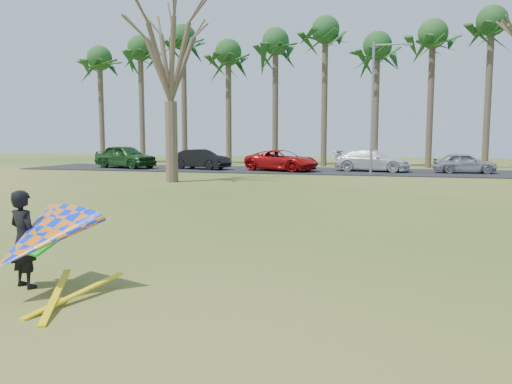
% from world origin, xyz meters
% --- Properties ---
extents(ground, '(100.00, 100.00, 0.00)m').
position_xyz_m(ground, '(0.00, 0.00, 0.00)').
color(ground, '#235011').
rests_on(ground, ground).
extents(parking_strip, '(46.00, 7.00, 0.06)m').
position_xyz_m(parking_strip, '(0.00, 25.00, 0.03)').
color(parking_strip, black).
rests_on(parking_strip, ground).
extents(palm_0, '(4.84, 4.84, 10.84)m').
position_xyz_m(palm_0, '(-22.00, 31.00, 9.17)').
color(palm_0, brown).
rests_on(palm_0, ground).
extents(palm_1, '(4.84, 4.84, 11.54)m').
position_xyz_m(palm_1, '(-18.00, 31.00, 9.85)').
color(palm_1, brown).
rests_on(palm_1, ground).
extents(palm_2, '(4.84, 4.84, 12.24)m').
position_xyz_m(palm_2, '(-14.00, 31.00, 10.52)').
color(palm_2, '#483B2B').
rests_on(palm_2, ground).
extents(palm_3, '(4.84, 4.84, 10.84)m').
position_xyz_m(palm_3, '(-10.00, 31.00, 9.17)').
color(palm_3, '#493C2B').
rests_on(palm_3, ground).
extents(palm_4, '(4.84, 4.84, 11.54)m').
position_xyz_m(palm_4, '(-6.00, 31.00, 9.85)').
color(palm_4, '#48392B').
rests_on(palm_4, ground).
extents(palm_5, '(4.84, 4.84, 12.24)m').
position_xyz_m(palm_5, '(-2.00, 31.00, 10.52)').
color(palm_5, '#4E3F2F').
rests_on(palm_5, ground).
extents(palm_6, '(4.84, 4.84, 10.84)m').
position_xyz_m(palm_6, '(2.00, 31.00, 9.17)').
color(palm_6, brown).
rests_on(palm_6, ground).
extents(palm_7, '(4.84, 4.84, 11.54)m').
position_xyz_m(palm_7, '(6.00, 31.00, 9.85)').
color(palm_7, '#4B3A2D').
rests_on(palm_7, ground).
extents(palm_8, '(4.84, 4.84, 12.24)m').
position_xyz_m(palm_8, '(10.00, 31.00, 10.52)').
color(palm_8, '#4A3D2C').
rests_on(palm_8, ground).
extents(bare_tree_left, '(6.60, 6.60, 9.70)m').
position_xyz_m(bare_tree_left, '(-8.00, 15.00, 6.92)').
color(bare_tree_left, brown).
rests_on(bare_tree_left, ground).
extents(streetlight, '(2.28, 0.18, 8.00)m').
position_xyz_m(streetlight, '(2.16, 22.00, 4.46)').
color(streetlight, gray).
rests_on(streetlight, ground).
extents(car_0, '(5.36, 3.39, 1.70)m').
position_xyz_m(car_0, '(-15.85, 24.10, 0.91)').
color(car_0, '#1C461C').
rests_on(car_0, parking_strip).
extents(car_1, '(4.51, 2.58, 1.41)m').
position_xyz_m(car_1, '(-9.93, 24.27, 0.76)').
color(car_1, black).
rests_on(car_1, parking_strip).
extents(car_2, '(5.58, 3.92, 1.41)m').
position_xyz_m(car_2, '(-3.96, 24.01, 0.77)').
color(car_2, '#AD0D0F').
rests_on(car_2, parking_strip).
extents(car_3, '(5.26, 2.82, 1.45)m').
position_xyz_m(car_3, '(1.95, 25.15, 0.78)').
color(car_3, silver).
rests_on(car_3, parking_strip).
extents(car_4, '(3.89, 1.77, 1.29)m').
position_xyz_m(car_4, '(7.76, 24.99, 0.71)').
color(car_4, '#92969E').
rests_on(car_4, parking_strip).
extents(kite_flyer, '(2.13, 2.39, 2.02)m').
position_xyz_m(kite_flyer, '(-2.16, -2.90, 0.84)').
color(kite_flyer, black).
rests_on(kite_flyer, ground).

